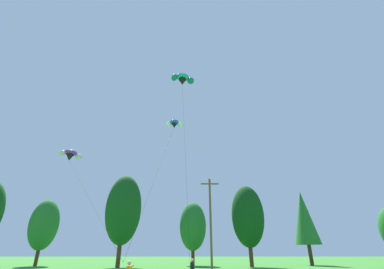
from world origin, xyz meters
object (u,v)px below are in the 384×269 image
at_px(utility_pole, 211,220).
at_px(kite_flyer_mid, 192,269).
at_px(parafoil_kite_far_blue_white, 174,124).
at_px(parafoil_kite_high_purple, 70,155).
at_px(parafoil_kite_mid_teal, 183,79).

relative_size(utility_pole, kite_flyer_mid, 6.10).
bearing_deg(parafoil_kite_far_blue_white, utility_pole, -8.00).
height_order(utility_pole, parafoil_kite_high_purple, parafoil_kite_high_purple).
bearing_deg(utility_pole, kite_flyer_mid, -102.61).
xyz_separation_m(parafoil_kite_high_purple, parafoil_kite_mid_teal, (13.15, 2.59, 12.92)).
relative_size(kite_flyer_mid, parafoil_kite_high_purple, 0.12).
bearing_deg(parafoil_kite_high_purple, parafoil_kite_far_blue_white, 13.17).
xyz_separation_m(parafoil_kite_mid_teal, parafoil_kite_far_blue_white, (-1.05, 0.24, -7.34)).
height_order(utility_pole, parafoil_kite_mid_teal, parafoil_kite_mid_teal).
height_order(parafoil_kite_high_purple, parafoil_kite_far_blue_white, parafoil_kite_far_blue_white).
xyz_separation_m(kite_flyer_mid, parafoil_kite_high_purple, (-14.51, 7.70, 11.65)).
bearing_deg(kite_flyer_mid, parafoil_kite_mid_teal, 97.49).
distance_m(kite_flyer_mid, parafoil_kite_high_purple, 20.14).
relative_size(utility_pole, parafoil_kite_far_blue_white, 0.60).
bearing_deg(parafoil_kite_mid_teal, kite_flyer_mid, -82.51).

